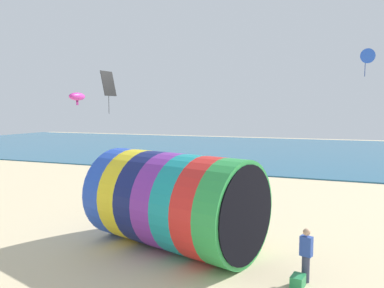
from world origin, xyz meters
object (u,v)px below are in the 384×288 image
kite_magenta_parafoil (77,97)px  kite_black_diamond (108,84)px  giant_inflatable_tube (174,201)px  kite_handler (306,255)px  kite_blue_delta (365,57)px  cooler_box (298,281)px

kite_magenta_parafoil → kite_black_diamond: bearing=97.7°
giant_inflatable_tube → kite_magenta_parafoil: (-8.09, 4.81, 4.22)m
kite_handler → giant_inflatable_tube: bearing=166.5°
giant_inflatable_tube → kite_handler: size_ratio=4.28×
kite_black_diamond → giant_inflatable_tube: bearing=-45.6°
kite_handler → kite_magenta_parafoil: 15.28m
giant_inflatable_tube → kite_handler: 5.19m
giant_inflatable_tube → kite_magenta_parafoil: bearing=149.3°
kite_blue_delta → cooler_box: bearing=-105.1°
kite_blue_delta → kite_black_diamond: size_ratio=0.43×
giant_inflatable_tube → kite_magenta_parafoil: size_ratio=4.89×
kite_handler → cooler_box: bearing=-112.3°
kite_blue_delta → kite_black_diamond: bearing=169.8°
giant_inflatable_tube → kite_black_diamond: kite_black_diamond is taller
kite_handler → cooler_box: 0.84m
giant_inflatable_tube → kite_black_diamond: bearing=134.4°
kite_magenta_parafoil → giant_inflatable_tube: bearing=-30.7°
kite_magenta_parafoil → kite_blue_delta: bearing=4.7°
kite_blue_delta → giant_inflatable_tube: bearing=-138.6°
kite_blue_delta → kite_magenta_parafoil: 15.08m
kite_blue_delta → kite_black_diamond: kite_blue_delta is taller
kite_blue_delta → kite_magenta_parafoil: size_ratio=0.84×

